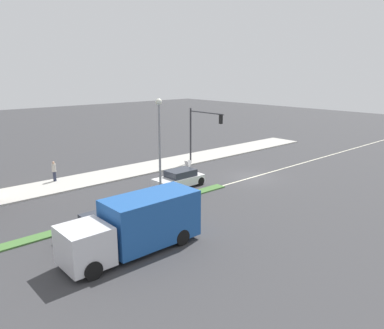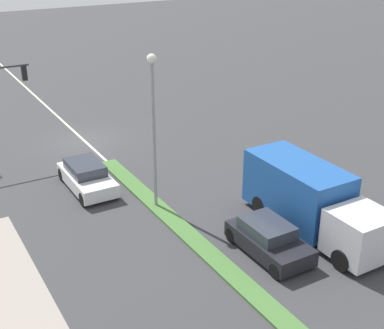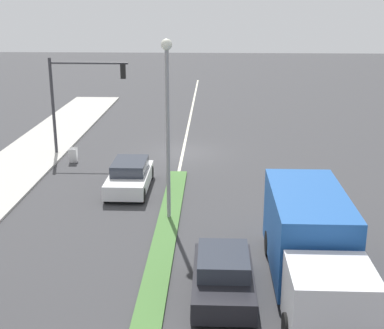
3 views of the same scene
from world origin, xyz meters
name	(u,v)px [view 3 (image 3 of 3)]	position (x,y,z in m)	size (l,w,h in m)	color
ground_plane	(147,326)	(0.00, 18.00, 0.00)	(160.00, 160.00, 0.00)	#38383A
lane_marking_center	(183,152)	(0.00, 0.00, 0.00)	(0.16, 60.00, 0.01)	beige
traffic_signal_main	(76,90)	(6.12, 0.68, 3.90)	(4.59, 0.34, 5.60)	#333338
street_lamp	(167,108)	(0.00, 10.22, 4.78)	(0.44, 0.44, 7.37)	gray
warning_aframe_sign	(73,155)	(6.11, 2.31, 0.43)	(0.45, 0.53, 0.84)	silver
delivery_truck	(311,244)	(-5.00, 15.51, 1.47)	(2.44, 7.50, 2.87)	silver
van_white	(130,176)	(2.20, 6.67, 0.68)	(1.89, 4.25, 1.41)	silver
sedan_dark	(223,276)	(-2.20, 16.22, 0.66)	(1.89, 3.89, 1.38)	black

